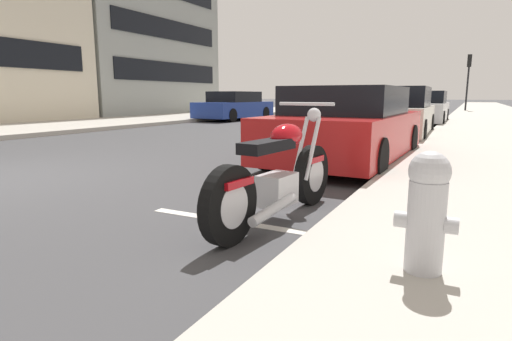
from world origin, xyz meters
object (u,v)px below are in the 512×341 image
(parked_motorcycle, at_px, (279,176))
(traffic_signal_near_corner, at_px, (469,70))
(fire_hydrant, at_px, (427,209))
(crossing_truck, at_px, (374,99))
(parked_car_mid_block, at_px, (396,113))
(parked_car_at_intersection, at_px, (422,109))
(car_opposite_curb, at_px, (235,106))
(parked_car_far_down_curb, at_px, (347,127))

(parked_motorcycle, height_order, traffic_signal_near_corner, traffic_signal_near_corner)
(fire_hydrant, bearing_deg, crossing_truck, 12.13)
(parked_car_mid_block, height_order, parked_car_at_intersection, parked_car_mid_block)
(crossing_truck, height_order, car_opposite_curb, crossing_truck)
(parked_car_mid_block, xyz_separation_m, car_opposite_curb, (5.32, 8.48, -0.03))
(parked_car_far_down_curb, xyz_separation_m, car_opposite_curb, (10.56, 8.46, 0.02))
(crossing_truck, bearing_deg, traffic_signal_near_corner, 158.92)
(car_opposite_curb, bearing_deg, parked_motorcycle, 34.97)
(parked_car_mid_block, bearing_deg, fire_hydrant, -171.48)
(car_opposite_curb, bearing_deg, parked_car_mid_block, 61.32)
(parked_car_at_intersection, distance_m, car_opposite_curb, 8.61)
(parked_car_far_down_curb, height_order, parked_car_mid_block, parked_car_mid_block)
(parked_motorcycle, distance_m, fire_hydrant, 1.70)
(crossing_truck, distance_m, fire_hydrant, 35.48)
(parked_car_mid_block, relative_size, car_opposite_curb, 0.99)
(crossing_truck, relative_size, car_opposite_curb, 1.15)
(parked_motorcycle, xyz_separation_m, parked_car_at_intersection, (15.33, 0.28, 0.22))
(traffic_signal_near_corner, bearing_deg, parked_car_mid_block, 175.89)
(parked_car_far_down_curb, relative_size, parked_car_at_intersection, 0.99)
(crossing_truck, relative_size, fire_hydrant, 7.36)
(parked_car_mid_block, xyz_separation_m, parked_car_at_intersection, (6.26, -0.07, -0.04))
(fire_hydrant, relative_size, traffic_signal_near_corner, 0.19)
(fire_hydrant, xyz_separation_m, traffic_signal_near_corner, (31.13, 0.23, 2.43))
(crossing_truck, distance_m, car_opposite_curb, 19.54)
(parked_motorcycle, height_order, parked_car_far_down_curb, parked_car_far_down_curb)
(parked_car_at_intersection, height_order, traffic_signal_near_corner, traffic_signal_near_corner)
(parked_car_at_intersection, relative_size, crossing_truck, 0.82)
(car_opposite_curb, relative_size, traffic_signal_near_corner, 1.22)
(parked_car_at_intersection, relative_size, traffic_signal_near_corner, 1.14)
(parked_motorcycle, bearing_deg, crossing_truck, 15.69)
(fire_hydrant, bearing_deg, parked_car_mid_block, 9.88)
(parked_car_at_intersection, height_order, fire_hydrant, parked_car_at_intersection)
(parked_car_far_down_curb, bearing_deg, fire_hydrant, -158.17)
(parked_car_mid_block, bearing_deg, traffic_signal_near_corner, -5.47)
(parked_car_mid_block, height_order, car_opposite_curb, parked_car_mid_block)
(parked_motorcycle, relative_size, parked_car_far_down_curb, 0.50)
(parked_car_far_down_curb, bearing_deg, traffic_signal_near_corner, -1.79)
(parked_car_far_down_curb, relative_size, car_opposite_curb, 0.93)
(parked_car_at_intersection, xyz_separation_m, car_opposite_curb, (-0.94, 8.55, 0.01))
(parked_motorcycle, relative_size, traffic_signal_near_corner, 0.56)
(car_opposite_curb, bearing_deg, fire_hydrant, 37.10)
(traffic_signal_near_corner, bearing_deg, parked_car_at_intersection, 174.45)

